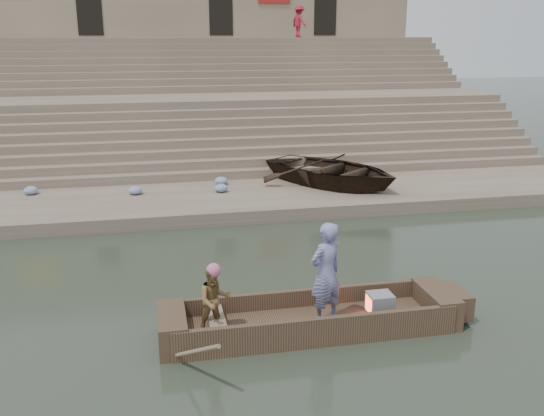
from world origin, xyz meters
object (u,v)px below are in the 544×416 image
object	(u,v)px
beached_rowboat	(332,170)
television	(379,304)
pedestrian	(299,21)
standing_man	(326,273)
rowing_man	(215,300)
main_rowboat	(310,325)

from	to	relation	value
beached_rowboat	television	bearing A→B (deg)	-139.19
pedestrian	standing_man	bearing A→B (deg)	144.59
standing_man	beached_rowboat	size ratio (longest dim) A/B	0.40
rowing_man	beached_rowboat	bearing A→B (deg)	51.43
main_rowboat	pedestrian	size ratio (longest dim) A/B	3.05
main_rowboat	television	world-z (taller)	television
main_rowboat	television	bearing A→B (deg)	0.00
beached_rowboat	pedestrian	bearing A→B (deg)	43.38
television	beached_rowboat	xyz separation A→B (m)	(1.91, 9.18, 0.49)
main_rowboat	television	size ratio (longest dim) A/B	10.87
main_rowboat	standing_man	xyz separation A→B (m)	(0.25, -0.11, 1.08)
standing_man	beached_rowboat	world-z (taller)	standing_man
rowing_man	television	world-z (taller)	rowing_man
rowing_man	television	bearing A→B (deg)	-7.91
rowing_man	pedestrian	bearing A→B (deg)	62.35
standing_man	rowing_man	bearing A→B (deg)	-24.27
main_rowboat	rowing_man	distance (m)	1.94
main_rowboat	television	distance (m)	1.41
rowing_man	main_rowboat	bearing A→B (deg)	-6.32
main_rowboat	standing_man	bearing A→B (deg)	-23.89
rowing_man	pedestrian	distance (m)	24.34
main_rowboat	pedestrian	bearing A→B (deg)	76.46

